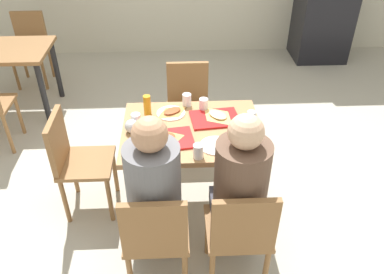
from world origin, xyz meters
The scene contains 24 objects.
ground_plane centered at (0.00, 0.00, -0.01)m, with size 10.00×10.00×0.02m, color #B2AD9E.
main_table centered at (0.00, 0.00, 0.63)m, with size 1.02×0.79×0.74m.
chair_near_left centered at (-0.25, -0.78, 0.51)m, with size 0.40×0.40×0.86m.
chair_near_right centered at (0.25, -0.78, 0.51)m, with size 0.40×0.40×0.86m.
chair_far_side centered at (0.00, 0.78, 0.51)m, with size 0.40×0.40×0.86m.
chair_left_end centered at (-0.89, 0.00, 0.51)m, with size 0.40×0.40×0.86m.
person_in_red centered at (-0.25, -0.64, 0.75)m, with size 0.32×0.42×1.27m.
person_in_brown_jacket centered at (0.25, -0.64, 0.75)m, with size 0.32×0.42×1.27m.
tray_red_near centered at (-0.18, -0.14, 0.75)m, with size 0.36×0.26×0.02m, color red.
tray_red_far centered at (0.18, 0.12, 0.75)m, with size 0.36×0.26×0.02m, color red.
paper_plate_center centered at (-0.15, 0.22, 0.74)m, with size 0.22×0.22×0.01m, color white.
paper_plate_near_edge centered at (0.15, -0.22, 0.74)m, with size 0.22×0.22×0.01m, color white.
pizza_slice_a centered at (-0.19, -0.14, 0.76)m, with size 0.23×0.21×0.02m.
pizza_slice_b centered at (0.20, 0.14, 0.76)m, with size 0.26×0.28×0.02m.
pizza_slice_c centered at (-0.14, 0.22, 0.75)m, with size 0.24×0.22×0.02m.
plastic_cup_a centered at (-0.03, 0.34, 0.79)m, with size 0.07×0.07×0.10m, color white.
plastic_cup_b centered at (0.03, -0.34, 0.79)m, with size 0.07×0.07×0.10m, color white.
plastic_cup_c centered at (-0.41, 0.06, 0.79)m, with size 0.07×0.07×0.10m, color white.
plastic_cup_d centered at (0.10, 0.26, 0.79)m, with size 0.07×0.07×0.10m, color white.
soda_can centered at (0.43, 0.02, 0.80)m, with size 0.07×0.07×0.12m, color #B7BCC6.
condiment_bottle centered at (-0.33, 0.22, 0.82)m, with size 0.06×0.06×0.16m, color orange.
foil_bundle centered at (-0.43, -0.02, 0.79)m, with size 0.10×0.10×0.10m, color silver.
background_table centered at (-1.87, 1.57, 0.61)m, with size 0.90×0.70×0.74m.
background_chair_far centered at (-1.87, 2.30, 0.51)m, with size 0.40×0.40×0.86m.
Camera 1 is at (-0.11, -2.36, 2.35)m, focal length 36.75 mm.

